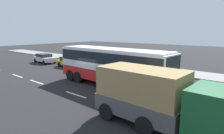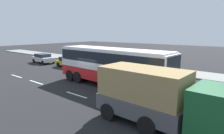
{
  "view_description": "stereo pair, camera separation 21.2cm",
  "coord_description": "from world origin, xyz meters",
  "px_view_note": "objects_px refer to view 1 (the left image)",
  "views": [
    {
      "loc": [
        12.74,
        -12.59,
        4.91
      ],
      "look_at": [
        1.58,
        0.81,
        1.68
      ],
      "focal_mm": 30.51,
      "sensor_mm": 36.0,
      "label": 1
    },
    {
      "loc": [
        12.58,
        -12.73,
        4.91
      ],
      "look_at": [
        1.58,
        0.81,
        1.68
      ],
      "focal_mm": 30.51,
      "sensor_mm": 36.0,
      "label": 2
    }
  ],
  "objects_px": {
    "coach_bus": "(112,63)",
    "car_yellow_taxi": "(71,62)",
    "car_silver_hatch": "(44,58)",
    "cargo_truck": "(158,97)",
    "pedestrian_near_curb": "(114,59)"
  },
  "relations": [
    {
      "from": "car_silver_hatch",
      "to": "pedestrian_near_curb",
      "type": "bearing_deg",
      "value": 30.65
    },
    {
      "from": "cargo_truck",
      "to": "coach_bus",
      "type": "bearing_deg",
      "value": 148.84
    },
    {
      "from": "coach_bus",
      "to": "car_silver_hatch",
      "type": "bearing_deg",
      "value": 170.33
    },
    {
      "from": "pedestrian_near_curb",
      "to": "car_silver_hatch",
      "type": "bearing_deg",
      "value": -81.94
    },
    {
      "from": "car_yellow_taxi",
      "to": "pedestrian_near_curb",
      "type": "distance_m",
      "value": 6.17
    },
    {
      "from": "car_yellow_taxi",
      "to": "car_silver_hatch",
      "type": "height_order",
      "value": "car_silver_hatch"
    },
    {
      "from": "car_silver_hatch",
      "to": "pedestrian_near_curb",
      "type": "distance_m",
      "value": 11.48
    },
    {
      "from": "car_yellow_taxi",
      "to": "pedestrian_near_curb",
      "type": "bearing_deg",
      "value": 47.25
    },
    {
      "from": "car_yellow_taxi",
      "to": "coach_bus",
      "type": "bearing_deg",
      "value": -22.09
    },
    {
      "from": "car_yellow_taxi",
      "to": "car_silver_hatch",
      "type": "relative_size",
      "value": 1.06
    },
    {
      "from": "coach_bus",
      "to": "car_silver_hatch",
      "type": "height_order",
      "value": "coach_bus"
    },
    {
      "from": "car_yellow_taxi",
      "to": "pedestrian_near_curb",
      "type": "xyz_separation_m",
      "value": [
        3.98,
        4.7,
        0.26
      ]
    },
    {
      "from": "pedestrian_near_curb",
      "to": "car_yellow_taxi",
      "type": "bearing_deg",
      "value": -58.4
    },
    {
      "from": "car_silver_hatch",
      "to": "pedestrian_near_curb",
      "type": "height_order",
      "value": "pedestrian_near_curb"
    },
    {
      "from": "coach_bus",
      "to": "car_yellow_taxi",
      "type": "height_order",
      "value": "coach_bus"
    }
  ]
}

